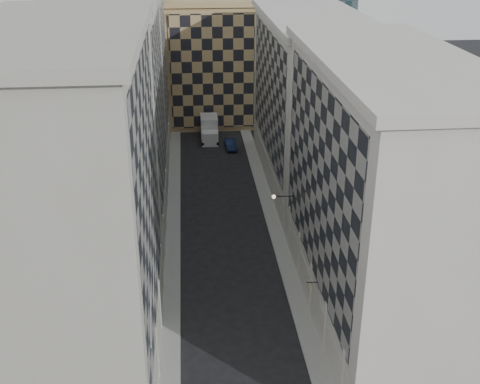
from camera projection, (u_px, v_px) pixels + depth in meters
sidewalk_west at (173, 230)px, 61.74m from camera, size 1.50×100.00×0.15m
sidewalk_east at (274, 225)px, 62.60m from camera, size 1.50×100.00×0.15m
bldg_left_a at (75, 211)px, 39.19m from camera, size 10.80×22.80×23.70m
bldg_left_b at (111, 117)px, 59.33m from camera, size 10.80×22.80×22.70m
bldg_left_c at (129, 71)px, 79.47m from camera, size 10.80×22.80×21.70m
bldg_right_a at (380, 194)px, 45.22m from camera, size 10.80×26.80×20.70m
bldg_right_b at (310, 101)px, 69.88m from camera, size 10.80×28.80×19.70m
tan_block at (220, 59)px, 92.79m from camera, size 16.80×14.80×18.80m
flagpoles_left at (152, 300)px, 36.65m from camera, size 0.10×6.33×2.33m
bracket_lamp at (276, 197)px, 54.55m from camera, size 1.98×0.36×0.36m
box_truck at (209, 130)px, 86.55m from camera, size 2.51×5.99×3.27m
dark_car at (230, 144)px, 83.38m from camera, size 1.71×4.15×1.34m
shop_sign at (310, 287)px, 45.39m from camera, size 0.92×0.81×0.89m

